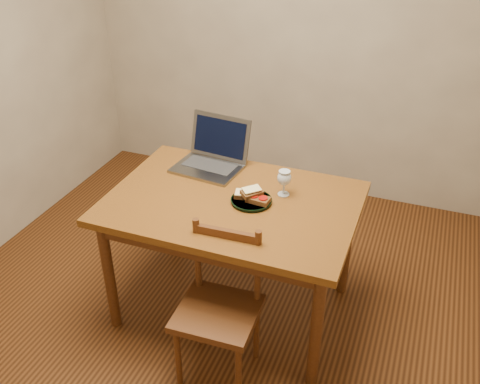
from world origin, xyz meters
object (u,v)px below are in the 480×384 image
(laptop, at_px, (213,154))
(milk_glass, at_px, (284,183))
(chair, at_px, (219,302))
(plate, at_px, (251,201))
(table, at_px, (232,214))

(laptop, bearing_deg, milk_glass, -14.58)
(chair, distance_m, plate, 0.55)
(table, xyz_separation_m, plate, (0.10, 0.01, 0.09))
(chair, height_order, plate, chair)
(plate, xyz_separation_m, milk_glass, (0.13, 0.13, 0.06))
(table, distance_m, milk_glass, 0.32)
(plate, xyz_separation_m, laptop, (-0.35, 0.32, 0.06))
(laptop, bearing_deg, table, -46.97)
(chair, xyz_separation_m, plate, (-0.00, 0.46, 0.31))
(table, height_order, chair, chair)
(table, xyz_separation_m, laptop, (-0.25, 0.33, 0.16))
(plate, bearing_deg, chair, -89.66)
(plate, bearing_deg, laptop, 137.93)
(table, bearing_deg, chair, -76.81)
(chair, xyz_separation_m, laptop, (-0.35, 0.77, 0.37))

